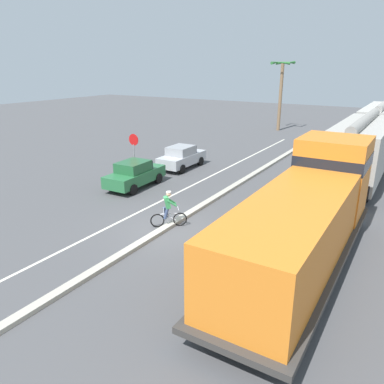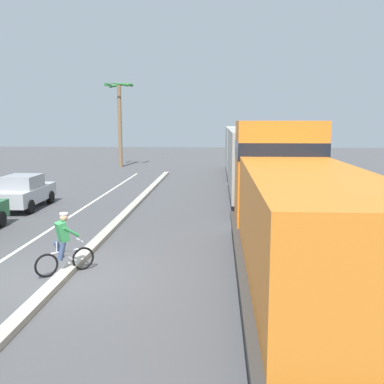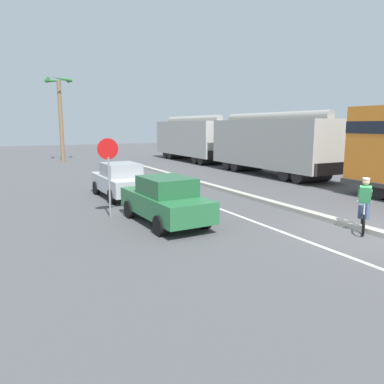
% 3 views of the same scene
% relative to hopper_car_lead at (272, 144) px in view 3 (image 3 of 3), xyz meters
% --- Properties ---
extents(ground_plane, '(120.00, 120.00, 0.00)m').
position_rel_hopper_car_lead_xyz_m(ground_plane, '(-6.17, -12.51, -2.08)').
color(ground_plane, '#4C4C4F').
extents(median_curb, '(0.36, 36.00, 0.16)m').
position_rel_hopper_car_lead_xyz_m(median_curb, '(-6.17, -6.51, -2.00)').
color(median_curb, '#B2AD9E').
rests_on(median_curb, ground).
extents(lane_stripe, '(0.14, 36.00, 0.01)m').
position_rel_hopper_car_lead_xyz_m(lane_stripe, '(-8.57, -6.51, -2.07)').
color(lane_stripe, silver).
rests_on(lane_stripe, ground).
extents(hopper_car_lead, '(2.90, 10.60, 4.18)m').
position_rel_hopper_car_lead_xyz_m(hopper_car_lead, '(0.00, 0.00, 0.00)').
color(hopper_car_lead, '#A7A49D').
rests_on(hopper_car_lead, ground).
extents(hopper_car_middle, '(2.90, 10.60, 4.18)m').
position_rel_hopper_car_lead_xyz_m(hopper_car_middle, '(0.00, 11.60, 0.00)').
color(hopper_car_middle, '#B2AFA8').
rests_on(hopper_car_middle, ground).
extents(parked_car_green, '(1.97, 4.27, 1.62)m').
position_rel_hopper_car_lead_xyz_m(parked_car_green, '(-11.41, -8.39, -1.26)').
color(parked_car_green, '#286B3D').
rests_on(parked_car_green, ground).
extents(parked_car_silver, '(1.88, 4.23, 1.62)m').
position_rel_hopper_car_lead_xyz_m(parked_car_silver, '(-11.41, -3.13, -1.26)').
color(parked_car_silver, '#B7BABF').
rests_on(parked_car_silver, ground).
extents(cyclist, '(1.35, 1.15, 1.71)m').
position_rel_hopper_car_lead_xyz_m(cyclist, '(-6.25, -12.24, -1.26)').
color(cyclist, black).
rests_on(cyclist, ground).
extents(stop_sign, '(0.76, 0.08, 2.88)m').
position_rel_hopper_car_lead_xyz_m(stop_sign, '(-12.86, -6.65, -0.05)').
color(stop_sign, gray).
rests_on(stop_sign, ground).
extents(palm_tree_near, '(2.30, 2.40, 7.61)m').
position_rel_hopper_car_lead_xyz_m(palm_tree_near, '(-11.00, 16.58, 3.21)').
color(palm_tree_near, '#846647').
rests_on(palm_tree_near, ground).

